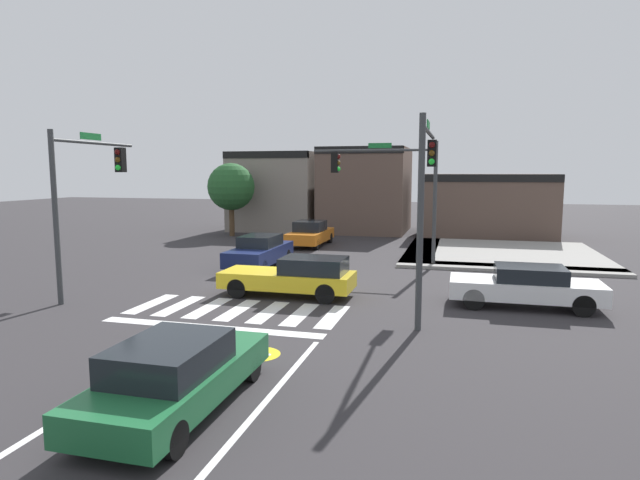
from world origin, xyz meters
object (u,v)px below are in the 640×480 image
Objects in this scene: car_orange at (310,234)px; traffic_signal_southeast at (426,178)px; traffic_signal_northeast at (389,179)px; car_green at (176,374)px; car_navy at (260,251)px; car_white at (526,286)px; roadside_tree at (231,187)px; car_yellow at (295,276)px; traffic_signal_southwest at (86,183)px.

traffic_signal_southeast is at bearing 29.21° from car_orange.
car_green is (-1.68, -16.74, -3.38)m from traffic_signal_northeast.
car_orange is at bearing 177.94° from car_navy.
car_white is 1.03× the size of car_orange.
car_orange is 0.92× the size of roadside_tree.
car_yellow is at bearing -59.13° from roadside_tree.
roadside_tree reaches higher than car_white.
traffic_signal_southwest is at bearing 45.44° from car_green.
car_navy is 0.95× the size of roadside_tree.
car_orange is 22.35m from car_green.
roadside_tree is (-9.69, 16.21, 2.65)m from car_yellow.
car_navy reaches higher than car_yellow.
roadside_tree is at bearing 22.06° from car_green.
car_white is 12.03m from car_navy.
traffic_signal_northeast is at bearing -46.74° from traffic_signal_southwest.
traffic_signal_southwest is 17.93m from roadside_tree.
traffic_signal_southwest is 8.08m from car_yellow.
roadside_tree is (-17.46, 15.73, 2.67)m from car_white.
traffic_signal_southwest is at bearing 93.20° from traffic_signal_southeast.
roadside_tree reaches higher than car_green.
traffic_signal_southeast reaches higher than car_green.
car_white is 1.02× the size of car_green.
car_yellow is (3.05, -12.74, -0.00)m from car_orange.
car_yellow is at bearing 72.61° from traffic_signal_northeast.
car_navy is (-3.97, 14.44, 0.05)m from car_green.
traffic_signal_northeast is at bearing -5.74° from car_green.
traffic_signal_southeast reaches higher than roadside_tree.
roadside_tree is (-6.37, 11.07, 2.63)m from car_navy.
car_green is at bearing 94.00° from car_yellow.
traffic_signal_northeast reaches higher than car_green.
car_yellow is (-4.57, 0.89, -3.48)m from traffic_signal_southeast.
car_green is 27.65m from roadside_tree.
car_orange is 7.94m from roadside_tree.
traffic_signal_southeast is at bearing -50.16° from roadside_tree.
car_navy is (-11.10, 4.66, 0.04)m from car_white.
car_navy is at bearing -57.14° from car_yellow.
traffic_signal_southeast reaches higher than car_white.
traffic_signal_southeast is 1.27× the size of car_yellow.
car_navy reaches higher than car_white.
car_yellow is (-2.33, -7.45, -3.35)m from traffic_signal_northeast.
car_navy is (-3.32, 5.14, 0.02)m from car_yellow.
roadside_tree is at bearing -59.13° from car_yellow.
car_navy is (-5.65, -2.31, -3.33)m from traffic_signal_northeast.
car_green is at bearing 15.37° from car_navy.
car_yellow is at bearing 79.04° from traffic_signal_southeast.
roadside_tree reaches higher than car_yellow.
car_green is at bearing 53.92° from car_white.
traffic_signal_southwest is 8.40m from car_navy.
traffic_signal_northeast is 0.98× the size of traffic_signal_southeast.
car_orange is at bearing -44.56° from traffic_signal_northeast.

